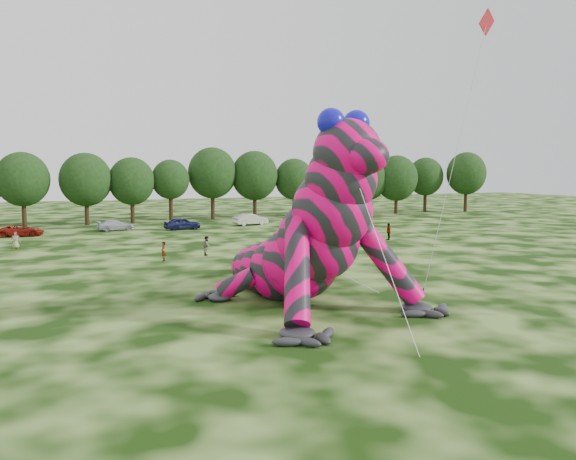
% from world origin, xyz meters
% --- Properties ---
extents(ground, '(240.00, 240.00, 0.00)m').
position_xyz_m(ground, '(0.00, 0.00, 0.00)').
color(ground, '#16330A').
rests_on(ground, ground).
extents(inflatable_gecko, '(21.38, 23.76, 10.17)m').
position_xyz_m(inflatable_gecko, '(-2.16, 7.54, 5.08)').
color(inflatable_gecko, '#EE0067').
rests_on(inflatable_gecko, ground).
extents(flying_kite, '(2.89, 2.74, 15.97)m').
position_xyz_m(flying_kite, '(8.04, 3.83, 14.17)').
color(flying_kite, red).
rests_on(flying_kite, ground).
extents(tree_6, '(6.52, 5.86, 9.49)m').
position_xyz_m(tree_6, '(-17.56, 56.68, 4.75)').
color(tree_6, black).
rests_on(tree_6, ground).
extents(tree_7, '(6.68, 6.01, 9.48)m').
position_xyz_m(tree_7, '(-10.08, 56.80, 4.74)').
color(tree_7, black).
rests_on(tree_7, ground).
extents(tree_8, '(6.14, 5.53, 8.94)m').
position_xyz_m(tree_8, '(-4.22, 56.99, 4.47)').
color(tree_8, black).
rests_on(tree_8, ground).
extents(tree_9, '(5.27, 4.74, 8.68)m').
position_xyz_m(tree_9, '(1.06, 57.35, 4.34)').
color(tree_9, black).
rests_on(tree_9, ground).
extents(tree_10, '(7.09, 6.38, 10.50)m').
position_xyz_m(tree_10, '(7.40, 58.58, 5.25)').
color(tree_10, black).
rests_on(tree_10, ground).
extents(tree_11, '(7.01, 6.31, 10.07)m').
position_xyz_m(tree_11, '(13.79, 58.20, 5.03)').
color(tree_11, black).
rests_on(tree_11, ground).
extents(tree_12, '(5.99, 5.39, 8.97)m').
position_xyz_m(tree_12, '(20.01, 57.74, 4.49)').
color(tree_12, black).
rests_on(tree_12, ground).
extents(tree_13, '(6.83, 6.15, 10.13)m').
position_xyz_m(tree_13, '(27.13, 57.13, 5.06)').
color(tree_13, black).
rests_on(tree_13, ground).
extents(tree_14, '(6.82, 6.14, 9.40)m').
position_xyz_m(tree_14, '(33.46, 58.72, 4.70)').
color(tree_14, black).
rests_on(tree_14, ground).
extents(tree_15, '(7.17, 6.45, 9.63)m').
position_xyz_m(tree_15, '(38.47, 57.77, 4.82)').
color(tree_15, black).
rests_on(tree_15, ground).
extents(tree_16, '(6.26, 5.63, 9.37)m').
position_xyz_m(tree_16, '(45.45, 59.37, 4.69)').
color(tree_16, black).
rests_on(tree_16, ground).
extents(tree_17, '(6.98, 6.28, 10.30)m').
position_xyz_m(tree_17, '(51.95, 56.66, 5.15)').
color(tree_17, black).
rests_on(tree_17, ground).
extents(car_2, '(4.77, 2.56, 1.27)m').
position_xyz_m(car_2, '(-17.44, 46.20, 0.64)').
color(car_2, maroon).
rests_on(car_2, ground).
extents(car_3, '(4.56, 2.32, 1.27)m').
position_xyz_m(car_3, '(-7.29, 48.38, 0.63)').
color(car_3, silver).
rests_on(car_3, ground).
extents(car_4, '(4.56, 2.31, 1.49)m').
position_xyz_m(car_4, '(0.29, 46.36, 0.74)').
color(car_4, '#171B48').
rests_on(car_4, ground).
extents(car_5, '(4.80, 2.36, 1.51)m').
position_xyz_m(car_5, '(9.79, 48.53, 0.76)').
color(car_5, beige).
rests_on(car_5, ground).
extents(car_6, '(5.25, 3.12, 1.37)m').
position_xyz_m(car_6, '(17.24, 46.96, 0.68)').
color(car_6, '#27282A').
rests_on(car_6, ground).
extents(car_7, '(4.91, 2.47, 1.37)m').
position_xyz_m(car_7, '(25.15, 48.09, 0.68)').
color(car_7, white).
rests_on(car_7, ground).
extents(spectator_2, '(1.34, 1.00, 1.85)m').
position_xyz_m(spectator_2, '(13.54, 32.20, 0.92)').
color(spectator_2, gray).
rests_on(spectator_2, ground).
extents(spectator_1, '(0.84, 0.95, 1.64)m').
position_xyz_m(spectator_1, '(-2.15, 24.96, 0.82)').
color(spectator_1, gray).
rests_on(spectator_1, ground).
extents(spectator_4, '(0.84, 0.58, 1.64)m').
position_xyz_m(spectator_4, '(-17.44, 35.99, 0.82)').
color(spectator_4, gray).
rests_on(spectator_4, ground).
extents(spectator_0, '(0.56, 0.67, 1.56)m').
position_xyz_m(spectator_0, '(-6.11, 23.32, 0.78)').
color(spectator_0, gray).
rests_on(spectator_0, ground).
extents(spectator_3, '(0.63, 1.08, 1.73)m').
position_xyz_m(spectator_3, '(17.95, 28.10, 0.86)').
color(spectator_3, gray).
rests_on(spectator_3, ground).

